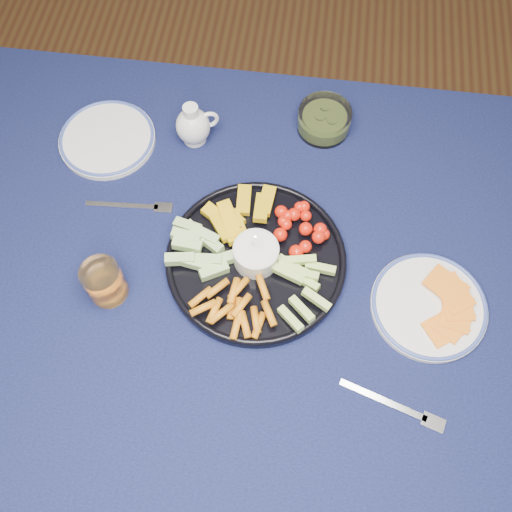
# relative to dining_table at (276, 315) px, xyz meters

# --- Properties ---
(dining_table) EXTENTS (1.67, 1.07, 0.75)m
(dining_table) POSITION_rel_dining_table_xyz_m (0.00, 0.00, 0.00)
(dining_table) COLOR #4F331A
(dining_table) RESTS_ON ground
(crudite_platter) EXTENTS (0.33, 0.33, 0.11)m
(crudite_platter) POSITION_rel_dining_table_xyz_m (-0.05, 0.06, 0.11)
(crudite_platter) COLOR black
(crudite_platter) RESTS_ON dining_table
(creamer_pitcher) EXTENTS (0.09, 0.07, 0.10)m
(creamer_pitcher) POSITION_rel_dining_table_xyz_m (-0.21, 0.33, 0.13)
(creamer_pitcher) COLOR white
(creamer_pitcher) RESTS_ON dining_table
(pickle_bowl) EXTENTS (0.11, 0.11, 0.05)m
(pickle_bowl) POSITION_rel_dining_table_xyz_m (0.05, 0.39, 0.11)
(pickle_bowl) COLOR silver
(pickle_bowl) RESTS_ON dining_table
(cheese_plate) EXTENTS (0.21, 0.21, 0.02)m
(cheese_plate) POSITION_rel_dining_table_xyz_m (0.27, 0.02, 0.10)
(cheese_plate) COLOR silver
(cheese_plate) RESTS_ON dining_table
(juice_tumbler) EXTENTS (0.07, 0.07, 0.08)m
(juice_tumbler) POSITION_rel_dining_table_xyz_m (-0.30, -0.03, 0.12)
(juice_tumbler) COLOR silver
(juice_tumbler) RESTS_ON dining_table
(fork_left) EXTENTS (0.17, 0.03, 0.00)m
(fork_left) POSITION_rel_dining_table_xyz_m (-0.29, 0.15, 0.09)
(fork_left) COLOR silver
(fork_left) RESTS_ON dining_table
(fork_right) EXTENTS (0.18, 0.07, 0.00)m
(fork_right) POSITION_rel_dining_table_xyz_m (0.22, -0.17, 0.09)
(fork_right) COLOR silver
(fork_right) RESTS_ON dining_table
(side_plate_extra) EXTENTS (0.20, 0.20, 0.02)m
(side_plate_extra) POSITION_rel_dining_table_xyz_m (-0.39, 0.30, 0.10)
(side_plate_extra) COLOR silver
(side_plate_extra) RESTS_ON dining_table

